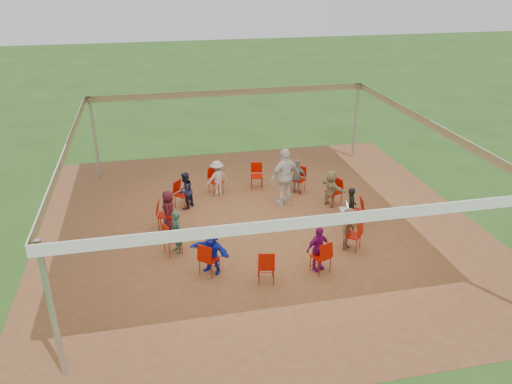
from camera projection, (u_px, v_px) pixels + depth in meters
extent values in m
plane|color=#264F18|center=(261.00, 226.00, 15.06)|extent=(80.00, 80.00, 0.00)
plane|color=brown|center=(261.00, 226.00, 15.05)|extent=(13.00, 13.00, 0.00)
cylinder|color=#B2B2B7|center=(52.00, 312.00, 9.03)|extent=(0.12, 0.12, 3.00)
cylinder|color=#B2B2B7|center=(95.00, 138.00, 17.91)|extent=(0.12, 0.12, 3.00)
cylinder|color=#B2B2B7|center=(356.00, 121.00, 19.82)|extent=(0.12, 0.12, 3.00)
plane|color=white|center=(261.00, 131.00, 13.80)|extent=(10.30, 10.30, 0.00)
cube|color=white|center=(322.00, 221.00, 9.28)|extent=(10.30, 0.03, 0.24)
cube|color=white|center=(230.00, 93.00, 18.42)|extent=(10.30, 0.03, 0.24)
cube|color=white|center=(66.00, 149.00, 12.86)|extent=(0.03, 10.30, 0.24)
cube|color=white|center=(430.00, 124.00, 14.83)|extent=(0.03, 10.30, 0.24)
imported|color=black|center=(351.00, 207.00, 14.89)|extent=(0.36, 0.49, 1.22)
imported|color=#9C8A5F|center=(331.00, 188.00, 16.11)|extent=(0.79, 1.21, 1.22)
imported|color=gray|center=(297.00, 177.00, 16.98)|extent=(0.78, 0.74, 1.22)
imported|color=#ABA499|center=(217.00, 178.00, 16.88)|extent=(0.87, 0.64, 1.22)
imported|color=#191B39|center=(185.00, 191.00, 15.95)|extent=(0.64, 0.67, 1.22)
imported|color=#410F19|center=(169.00, 210.00, 14.70)|extent=(0.43, 0.64, 1.22)
imported|color=#29503A|center=(176.00, 232.00, 13.48)|extent=(0.43, 0.52, 1.22)
imported|color=#1526B8|center=(211.00, 251.00, 12.62)|extent=(1.14, 1.05, 1.22)
imported|color=#830E66|center=(318.00, 249.00, 12.71)|extent=(0.80, 0.59, 1.22)
imported|color=brown|center=(349.00, 229.00, 13.65)|extent=(0.81, 0.86, 1.22)
imported|color=silver|center=(285.00, 177.00, 16.08)|extent=(1.26, 0.94, 1.92)
torus|color=black|center=(266.00, 226.00, 15.03)|extent=(0.42, 0.42, 0.03)
torus|color=black|center=(268.00, 227.00, 15.00)|extent=(0.34, 0.34, 0.03)
cube|color=#B7B7BC|center=(344.00, 210.00, 14.92)|extent=(0.29, 0.38, 0.02)
cube|color=#B7B7BC|center=(348.00, 206.00, 14.88)|extent=(0.13, 0.35, 0.22)
cube|color=#CCE0FF|center=(348.00, 206.00, 14.88)|extent=(0.10, 0.30, 0.19)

